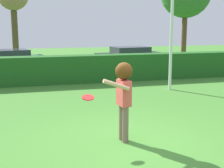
% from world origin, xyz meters
% --- Properties ---
extents(ground_plane, '(60.00, 60.00, 0.00)m').
position_xyz_m(ground_plane, '(0.00, 0.00, 0.00)').
color(ground_plane, '#44832F').
extents(person, '(0.75, 0.62, 1.81)m').
position_xyz_m(person, '(-0.07, 0.11, 1.20)').
color(person, '#7B6051').
rests_on(person, ground).
extents(frisbee, '(0.26, 0.26, 0.09)m').
position_xyz_m(frisbee, '(-0.89, 0.03, 1.09)').
color(frisbee, red).
extents(lamppost, '(0.24, 0.24, 5.52)m').
position_xyz_m(lamppost, '(3.53, 5.26, 3.07)').
color(lamppost, silver).
rests_on(lamppost, ground).
extents(hedge_row, '(29.39, 0.90, 1.24)m').
position_xyz_m(hedge_row, '(0.00, 7.88, 0.62)').
color(hedge_row, '#20591E').
rests_on(hedge_row, ground).
extents(parked_car_green, '(4.49, 2.67, 1.25)m').
position_xyz_m(parked_car_green, '(-3.06, 12.14, 0.69)').
color(parked_car_green, '#1E6633').
rests_on(parked_car_green, ground).
extents(parked_car_black, '(4.38, 2.22, 1.25)m').
position_xyz_m(parked_car_black, '(4.30, 12.66, 0.69)').
color(parked_car_black, black).
rests_on(parked_car_black, ground).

